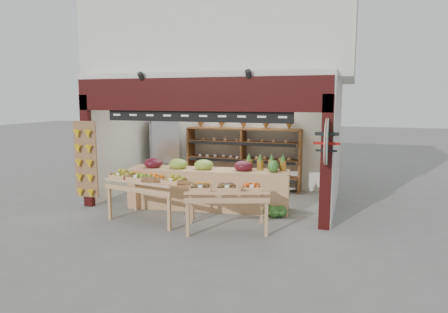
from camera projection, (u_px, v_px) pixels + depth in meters
ground at (212, 204)px, 9.76m from camera, size 60.00×60.00×0.00m
shop_structure at (232, 48)px, 10.71m from camera, size 6.36×5.12×5.40m
banana_board at (85, 161)px, 9.34m from camera, size 0.60×0.15×1.80m
gift_sign at (327, 142)px, 7.58m from camera, size 0.04×0.93×0.92m
back_shelving at (243, 146)px, 11.32m from camera, size 3.28×0.54×2.00m
refrigerator at (167, 151)px, 11.95m from camera, size 0.99×0.99×2.00m
cardboard_stack at (169, 184)px, 10.92m from camera, size 1.10×0.79×0.68m
mid_counter at (208, 187)px, 9.33m from camera, size 3.80×1.19×1.16m
display_table_left at (147, 181)px, 8.50m from camera, size 1.82×1.22×1.06m
display_table_right at (223, 190)px, 7.78m from camera, size 1.79×1.36×1.02m
watermelon_pile at (274, 206)px, 8.86m from camera, size 0.63×0.65×0.49m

